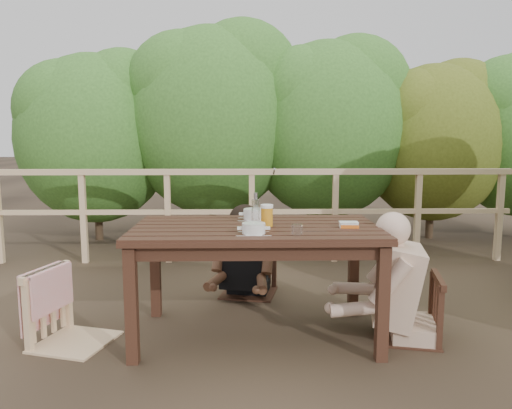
{
  "coord_description": "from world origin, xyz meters",
  "views": [
    {
      "loc": [
        -0.08,
        -3.2,
        1.35
      ],
      "look_at": [
        0.0,
        0.05,
        0.9
      ],
      "focal_mm": 34.33,
      "sensor_mm": 36.0,
      "label": 1
    }
  ],
  "objects_px": {
    "bottle": "(256,210)",
    "butter_tub": "(349,226)",
    "table": "(256,283)",
    "tumbler": "(297,231)",
    "chair_far": "(249,243)",
    "soup_near": "(254,229)",
    "woman": "(249,224)",
    "bread_roll": "(258,228)",
    "beer_glass": "(267,217)",
    "soup_far": "(255,215)",
    "chair_left": "(72,275)",
    "diner_right": "(417,236)",
    "chair_right": "(410,278)"
  },
  "relations": [
    {
      "from": "bottle",
      "to": "butter_tub",
      "type": "bearing_deg",
      "value": -11.26
    },
    {
      "from": "table",
      "to": "tumbler",
      "type": "xyz_separation_m",
      "value": [
        0.24,
        -0.31,
        0.42
      ]
    },
    {
      "from": "chair_far",
      "to": "soup_near",
      "type": "distance_m",
      "value": 1.22
    },
    {
      "from": "woman",
      "to": "bread_roll",
      "type": "bearing_deg",
      "value": 104.37
    },
    {
      "from": "beer_glass",
      "to": "soup_far",
      "type": "bearing_deg",
      "value": 104.97
    },
    {
      "from": "chair_left",
      "to": "tumbler",
      "type": "xyz_separation_m",
      "value": [
        1.44,
        -0.22,
        0.33
      ]
    },
    {
      "from": "woman",
      "to": "butter_tub",
      "type": "relative_size",
      "value": 9.97
    },
    {
      "from": "beer_glass",
      "to": "tumbler",
      "type": "relative_size",
      "value": 1.96
    },
    {
      "from": "beer_glass",
      "to": "tumbler",
      "type": "height_order",
      "value": "beer_glass"
    },
    {
      "from": "bottle",
      "to": "tumbler",
      "type": "distance_m",
      "value": 0.44
    },
    {
      "from": "woman",
      "to": "bread_roll",
      "type": "height_order",
      "value": "woman"
    },
    {
      "from": "tumbler",
      "to": "soup_near",
      "type": "bearing_deg",
      "value": 168.94
    },
    {
      "from": "bottle",
      "to": "bread_roll",
      "type": "bearing_deg",
      "value": -88.11
    },
    {
      "from": "bread_roll",
      "to": "bottle",
      "type": "height_order",
      "value": "bottle"
    },
    {
      "from": "bottle",
      "to": "woman",
      "type": "bearing_deg",
      "value": 92.67
    },
    {
      "from": "table",
      "to": "chair_far",
      "type": "height_order",
      "value": "chair_far"
    },
    {
      "from": "chair_far",
      "to": "butter_tub",
      "type": "height_order",
      "value": "chair_far"
    },
    {
      "from": "table",
      "to": "bread_roll",
      "type": "bearing_deg",
      "value": -88.26
    },
    {
      "from": "chair_left",
      "to": "table",
      "type": "bearing_deg",
      "value": -68.84
    },
    {
      "from": "chair_left",
      "to": "diner_right",
      "type": "bearing_deg",
      "value": -72.56
    },
    {
      "from": "table",
      "to": "butter_tub",
      "type": "xyz_separation_m",
      "value": [
        0.6,
        -0.07,
        0.4
      ]
    },
    {
      "from": "tumbler",
      "to": "diner_right",
      "type": "bearing_deg",
      "value": 17.12
    },
    {
      "from": "table",
      "to": "bread_roll",
      "type": "xyz_separation_m",
      "value": [
        0.01,
        -0.17,
        0.41
      ]
    },
    {
      "from": "chair_right",
      "to": "soup_far",
      "type": "bearing_deg",
      "value": -94.62
    },
    {
      "from": "butter_tub",
      "to": "beer_glass",
      "type": "bearing_deg",
      "value": 178.25
    },
    {
      "from": "table",
      "to": "diner_right",
      "type": "distance_m",
      "value": 1.11
    },
    {
      "from": "soup_far",
      "to": "beer_glass",
      "type": "height_order",
      "value": "beer_glass"
    },
    {
      "from": "chair_right",
      "to": "soup_far",
      "type": "relative_size",
      "value": 3.09
    },
    {
      "from": "tumbler",
      "to": "butter_tub",
      "type": "distance_m",
      "value": 0.43
    },
    {
      "from": "chair_far",
      "to": "soup_near",
      "type": "bearing_deg",
      "value": -77.08
    },
    {
      "from": "soup_far",
      "to": "table",
      "type": "bearing_deg",
      "value": -88.85
    },
    {
      "from": "woman",
      "to": "tumbler",
      "type": "distance_m",
      "value": 1.29
    },
    {
      "from": "table",
      "to": "soup_near",
      "type": "bearing_deg",
      "value": -94.66
    },
    {
      "from": "chair_right",
      "to": "bread_roll",
      "type": "bearing_deg",
      "value": -71.01
    },
    {
      "from": "chair_right",
      "to": "butter_tub",
      "type": "xyz_separation_m",
      "value": [
        -0.43,
        -0.01,
        0.36
      ]
    },
    {
      "from": "table",
      "to": "tumbler",
      "type": "distance_m",
      "value": 0.57
    },
    {
      "from": "table",
      "to": "diner_right",
      "type": "height_order",
      "value": "diner_right"
    },
    {
      "from": "chair_far",
      "to": "beer_glass",
      "type": "bearing_deg",
      "value": -71.19
    },
    {
      "from": "table",
      "to": "chair_far",
      "type": "relative_size",
      "value": 1.8
    },
    {
      "from": "chair_right",
      "to": "table",
      "type": "bearing_deg",
      "value": -80.63
    },
    {
      "from": "diner_right",
      "to": "bread_roll",
      "type": "height_order",
      "value": "diner_right"
    },
    {
      "from": "diner_right",
      "to": "woman",
      "type": "bearing_deg",
      "value": 60.83
    },
    {
      "from": "chair_left",
      "to": "chair_far",
      "type": "distance_m",
      "value": 1.53
    },
    {
      "from": "bread_roll",
      "to": "butter_tub",
      "type": "relative_size",
      "value": 0.98
    },
    {
      "from": "woman",
      "to": "diner_right",
      "type": "height_order",
      "value": "diner_right"
    },
    {
      "from": "chair_left",
      "to": "beer_glass",
      "type": "xyz_separation_m",
      "value": [
        1.27,
        0.08,
        0.36
      ]
    },
    {
      "from": "soup_near",
      "to": "table",
      "type": "bearing_deg",
      "value": 85.34
    },
    {
      "from": "chair_right",
      "to": "bottle",
      "type": "bearing_deg",
      "value": -83.25
    },
    {
      "from": "tumbler",
      "to": "bread_roll",
      "type": "bearing_deg",
      "value": 149.16
    },
    {
      "from": "table",
      "to": "chair_right",
      "type": "height_order",
      "value": "chair_right"
    }
  ]
}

